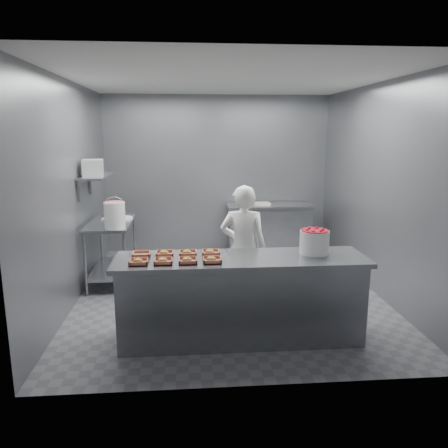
{
  "coord_description": "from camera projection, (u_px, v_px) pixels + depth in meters",
  "views": [
    {
      "loc": [
        -0.53,
        -5.64,
        2.17
      ],
      "look_at": [
        -0.08,
        -0.2,
        1.01
      ],
      "focal_mm": 35.0,
      "sensor_mm": 36.0,
      "label": 1
    }
  ],
  "objects": [
    {
      "name": "floor",
      "position": [
        229.0,
        293.0,
        5.99
      ],
      "size": [
        4.5,
        4.5,
        0.0
      ],
      "primitive_type": "plane",
      "color": "#4C4C51",
      "rests_on": "ground"
    },
    {
      "name": "ceiling",
      "position": [
        229.0,
        79.0,
        5.4
      ],
      "size": [
        4.5,
        4.5,
        0.0
      ],
      "primitive_type": "plane",
      "rotation": [
        3.14,
        0.0,
        0.0
      ],
      "color": "white",
      "rests_on": "wall_back"
    },
    {
      "name": "wall_back",
      "position": [
        217.0,
        175.0,
        7.89
      ],
      "size": [
        4.0,
        0.04,
        2.8
      ],
      "primitive_type": "cube",
      "color": "slate",
      "rests_on": "ground"
    },
    {
      "name": "wall_left",
      "position": [
        72.0,
        193.0,
        5.53
      ],
      "size": [
        0.04,
        4.5,
        2.8
      ],
      "primitive_type": "cube",
      "color": "slate",
      "rests_on": "ground"
    },
    {
      "name": "wall_right",
      "position": [
        377.0,
        190.0,
        5.86
      ],
      "size": [
        0.04,
        4.5,
        2.8
      ],
      "primitive_type": "cube",
      "color": "slate",
      "rests_on": "ground"
    },
    {
      "name": "service_counter",
      "position": [
        241.0,
        298.0,
        4.58
      ],
      "size": [
        2.6,
        0.7,
        0.9
      ],
      "color": "slate",
      "rests_on": "ground"
    },
    {
      "name": "prep_table",
      "position": [
        112.0,
        242.0,
        6.32
      ],
      "size": [
        0.6,
        1.2,
        0.9
      ],
      "color": "slate",
      "rests_on": "ground"
    },
    {
      "name": "back_counter",
      "position": [
        269.0,
        229.0,
        7.82
      ],
      "size": [
        1.5,
        0.6,
        0.9
      ],
      "color": "slate",
      "rests_on": "ground"
    },
    {
      "name": "wall_shelf",
      "position": [
        96.0,
        176.0,
        6.1
      ],
      "size": [
        0.35,
        0.9,
        0.03
      ],
      "primitive_type": "cube",
      "color": "slate",
      "rests_on": "wall_left"
    },
    {
      "name": "tray_0",
      "position": [
        138.0,
        261.0,
        4.27
      ],
      "size": [
        0.19,
        0.18,
        0.06
      ],
      "color": "tan",
      "rests_on": "service_counter"
    },
    {
      "name": "tray_1",
      "position": [
        163.0,
        261.0,
        4.29
      ],
      "size": [
        0.19,
        0.18,
        0.06
      ],
      "color": "tan",
      "rests_on": "service_counter"
    },
    {
      "name": "tray_2",
      "position": [
        188.0,
        260.0,
        4.31
      ],
      "size": [
        0.19,
        0.18,
        0.06
      ],
      "color": "tan",
      "rests_on": "service_counter"
    },
    {
      "name": "tray_3",
      "position": [
        212.0,
        260.0,
        4.32
      ],
      "size": [
        0.19,
        0.18,
        0.06
      ],
      "color": "tan",
      "rests_on": "service_counter"
    },
    {
      "name": "tray_4",
      "position": [
        142.0,
        254.0,
        4.53
      ],
      "size": [
        0.19,
        0.18,
        0.04
      ],
      "color": "tan",
      "rests_on": "service_counter"
    },
    {
      "name": "tray_5",
      "position": [
        165.0,
        253.0,
        4.55
      ],
      "size": [
        0.19,
        0.18,
        0.06
      ],
      "color": "tan",
      "rests_on": "service_counter"
    },
    {
      "name": "tray_6",
      "position": [
        188.0,
        253.0,
        4.57
      ],
      "size": [
        0.19,
        0.18,
        0.06
      ],
      "color": "tan",
      "rests_on": "service_counter"
    },
    {
      "name": "tray_7",
      "position": [
        210.0,
        252.0,
        4.59
      ],
      "size": [
        0.19,
        0.18,
        0.06
      ],
      "color": "tan",
      "rests_on": "service_counter"
    },
    {
      "name": "worker",
      "position": [
        243.0,
        248.0,
        5.3
      ],
      "size": [
        0.63,
        0.48,
        1.55
      ],
      "primitive_type": "imported",
      "rotation": [
        0.0,
        0.0,
        2.93
      ],
      "color": "white",
      "rests_on": "ground"
    },
    {
      "name": "strawberry_tub",
      "position": [
        314.0,
        241.0,
        4.6
      ],
      "size": [
        0.31,
        0.31,
        0.26
      ],
      "color": "silver",
      "rests_on": "service_counter"
    },
    {
      "name": "glaze_bucket",
      "position": [
        115.0,
        215.0,
        5.8
      ],
      "size": [
        0.29,
        0.28,
        0.43
      ],
      "color": "silver",
      "rests_on": "prep_table"
    },
    {
      "name": "bucket_lid",
      "position": [
        122.0,
        218.0,
        6.44
      ],
      "size": [
        0.39,
        0.39,
        0.02
      ],
      "primitive_type": "cylinder",
      "rotation": [
        0.0,
        0.0,
        0.29
      ],
      "color": "silver",
      "rests_on": "prep_table"
    },
    {
      "name": "rag",
      "position": [
        107.0,
        219.0,
        6.39
      ],
      "size": [
        0.14,
        0.12,
        0.02
      ],
      "primitive_type": "cube",
      "rotation": [
        0.0,
        0.0,
        -0.02
      ],
      "color": "#CCB28C",
      "rests_on": "prep_table"
    },
    {
      "name": "appliance",
      "position": [
        93.0,
        168.0,
        5.95
      ],
      "size": [
        0.3,
        0.34,
        0.23
      ],
      "primitive_type": "cube",
      "rotation": [
        0.0,
        0.0,
        0.12
      ],
      "color": "gray",
      "rests_on": "wall_shelf"
    },
    {
      "name": "paper_stack",
      "position": [
        261.0,
        203.0,
        7.71
      ],
      "size": [
        0.3,
        0.22,
        0.04
      ],
      "primitive_type": "cube",
      "rotation": [
        0.0,
        0.0,
        0.01
      ],
      "color": "silver",
      "rests_on": "back_counter"
    }
  ]
}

